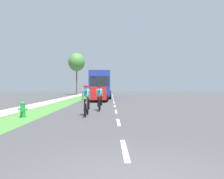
{
  "coord_description": "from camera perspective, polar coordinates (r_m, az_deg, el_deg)",
  "views": [
    {
      "loc": [
        -0.32,
        -3.02,
        1.43
      ],
      "look_at": [
        -0.21,
        14.62,
        1.28
      ],
      "focal_mm": 35.12,
      "sensor_mm": 36.0,
      "label": 1
    }
  ],
  "objects": [
    {
      "name": "cyclist_lead",
      "position": [
        11.14,
        -6.67,
        -2.69
      ],
      "size": [
        0.42,
        1.72,
        1.58
      ],
      "color": "black",
      "rests_on": "ground_plane"
    },
    {
      "name": "cyclist_trailing",
      "position": [
        13.57,
        -3.23,
        -2.12
      ],
      "size": [
        0.42,
        1.72,
        1.58
      ],
      "color": "black",
      "rests_on": "ground_plane"
    },
    {
      "name": "sidewalk_concrete",
      "position": [
        23.81,
        -14.72,
        -2.96
      ],
      "size": [
        1.53,
        70.0,
        0.1
      ],
      "primitive_type": "cube",
      "color": "#B2ADA3",
      "rests_on": "ground_plane"
    },
    {
      "name": "bus_blue",
      "position": [
        31.09,
        -2.78,
        1.5
      ],
      "size": [
        2.78,
        11.6,
        3.48
      ],
      "color": "#23389E",
      "rests_on": "ground_plane"
    },
    {
      "name": "street_tree_far",
      "position": [
        44.7,
        -9.2,
        7.01
      ],
      "size": [
        3.29,
        3.29,
        8.35
      ],
      "color": "brown",
      "rests_on": "ground_plane"
    },
    {
      "name": "grass_verge",
      "position": [
        23.45,
        -10.75,
        -3.01
      ],
      "size": [
        1.82,
        70.0,
        0.01
      ],
      "primitive_type": "cube",
      "color": "#478438",
      "rests_on": "ground_plane"
    },
    {
      "name": "lane_markings_center",
      "position": [
        27.06,
        0.33,
        -2.53
      ],
      "size": [
        0.12,
        53.8,
        0.01
      ],
      "color": "white",
      "rests_on": "ground_plane"
    },
    {
      "name": "fire_hydrant_green",
      "position": [
        11.39,
        -22.22,
        -4.87
      ],
      "size": [
        0.44,
        0.38,
        0.76
      ],
      "color": "#1E8C33",
      "rests_on": "ground_plane"
    },
    {
      "name": "ground_plane",
      "position": [
        23.07,
        0.44,
        -3.06
      ],
      "size": [
        120.0,
        120.0,
        0.0
      ],
      "primitive_type": "plane",
      "color": "#424244"
    },
    {
      "name": "sedan_red",
      "position": [
        22.75,
        -3.56,
        -1.17
      ],
      "size": [
        1.98,
        4.3,
        1.52
      ],
      "color": "red",
      "rests_on": "ground_plane"
    }
  ]
}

